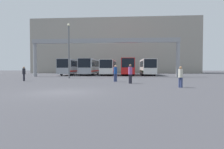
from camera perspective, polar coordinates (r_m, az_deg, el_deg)
ground_plane at (r=12.42m, az=-13.93°, el=-4.95°), size 200.00×200.00×0.00m
building_backdrop at (r=60.59m, az=0.84°, el=7.72°), size 47.00×12.00×15.26m
overhead_gantry at (r=33.51m, az=-2.20°, el=8.39°), size 24.58×0.80×6.33m
bus_slot_0 at (r=42.64m, az=-11.46°, el=2.36°), size 2.57×11.33×3.20m
bus_slot_1 at (r=41.80m, az=-6.25°, el=2.44°), size 2.53×11.49×3.27m
bus_slot_2 at (r=40.91m, az=-0.93°, el=2.30°), size 2.52×10.81×3.06m
bus_slot_3 at (r=41.06m, az=4.58°, el=2.49°), size 2.48×11.49×3.30m
bus_slot_4 at (r=41.01m, az=10.07°, el=2.33°), size 2.43×11.01×3.13m
pedestrian_mid_right at (r=24.39m, az=-23.87°, el=0.29°), size 0.34×0.34×1.62m
pedestrian_mid_left at (r=18.83m, az=5.25°, el=0.34°), size 0.38×0.38×1.81m
pedestrian_near_right at (r=15.74m, az=19.01°, el=-0.48°), size 0.33×0.33×1.59m
pedestrian_near_left at (r=21.31m, az=0.97°, el=0.47°), size 0.37×0.37×1.77m
lamp_post at (r=28.84m, az=-12.23°, el=7.27°), size 0.36×0.36×7.67m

